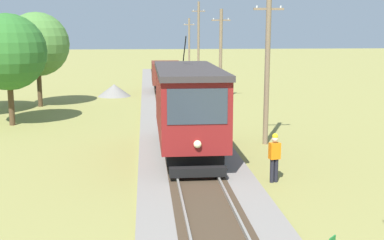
# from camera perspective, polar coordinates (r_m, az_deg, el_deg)

# --- Properties ---
(red_tram) EXTENTS (2.60, 8.54, 4.79)m
(red_tram) POSITION_cam_1_polar(r_m,az_deg,el_deg) (21.37, -0.48, 1.62)
(red_tram) COLOR maroon
(red_tram) RESTS_ON rail_right
(freight_car) EXTENTS (2.40, 5.20, 2.31)m
(freight_car) POSITION_cam_1_polar(r_m,az_deg,el_deg) (42.87, -2.93, 5.11)
(freight_car) COLOR maroon
(freight_car) RESTS_ON rail_right
(utility_pole_near_tram) EXTENTS (1.40, 0.29, 7.15)m
(utility_pole_near_tram) POSITION_cam_1_polar(r_m,az_deg,el_deg) (23.71, 8.50, 5.96)
(utility_pole_near_tram) COLOR #7A664C
(utility_pole_near_tram) RESTS_ON ground
(utility_pole_mid) EXTENTS (1.40, 0.49, 6.86)m
(utility_pole_mid) POSITION_cam_1_polar(r_m,az_deg,el_deg) (37.99, 3.25, 7.41)
(utility_pole_mid) COLOR #7A664C
(utility_pole_mid) RESTS_ON ground
(utility_pole_far) EXTENTS (1.40, 0.51, 8.19)m
(utility_pole_far) POSITION_cam_1_polar(r_m,az_deg,el_deg) (53.60, 0.73, 8.97)
(utility_pole_far) COLOR #7A664C
(utility_pole_far) RESTS_ON ground
(utility_pole_distant) EXTENTS (1.40, 0.27, 6.72)m
(utility_pole_distant) POSITION_cam_1_polar(r_m,az_deg,el_deg) (64.86, -0.33, 8.55)
(utility_pole_distant) COLOR #7A664C
(utility_pole_distant) RESTS_ON ground
(gravel_pile) EXTENTS (2.68, 2.68, 0.98)m
(gravel_pile) POSITION_cam_1_polar(r_m,az_deg,el_deg) (41.46, -8.78, 3.34)
(gravel_pile) COLOR gray
(gravel_pile) RESTS_ON ground
(track_worker) EXTENTS (0.42, 0.32, 1.78)m
(track_worker) POSITION_cam_1_polar(r_m,az_deg,el_deg) (18.15, 9.30, -3.97)
(track_worker) COLOR black
(track_worker) RESTS_ON ground
(tree_right_near) EXTENTS (4.27, 4.27, 6.27)m
(tree_right_near) POSITION_cam_1_polar(r_m,az_deg,el_deg) (30.03, -20.09, 7.21)
(tree_right_near) COLOR #4C3823
(tree_right_near) RESTS_ON ground
(tree_left_far) EXTENTS (4.41, 4.41, 6.56)m
(tree_left_far) POSITION_cam_1_polar(r_m,az_deg,el_deg) (36.80, -17.09, 8.17)
(tree_left_far) COLOR #4C3823
(tree_left_far) RESTS_ON ground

